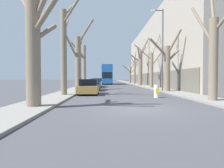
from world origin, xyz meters
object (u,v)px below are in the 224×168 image
double_decker_bus (107,74)px  parked_car_1 (93,85)px  street_tree_left_3 (83,64)px  parked_car_3 (97,83)px  street_tree_right_5 (130,73)px  parked_car_2 (96,84)px  lamp_post (162,46)px  parked_car_0 (89,87)px  street_tree_right_1 (167,65)px  street_tree_left_1 (64,48)px  street_tree_right_0 (213,52)px  street_tree_right_2 (151,66)px  street_tree_right_4 (135,69)px  street_tree_right_3 (140,66)px  street_tree_left_2 (78,60)px  street_tree_left_0 (34,38)px  traffic_bollard (157,91)px

double_decker_bus → parked_car_1: (-1.87, -24.45, -1.94)m
street_tree_left_3 → parked_car_3: size_ratio=1.65×
street_tree_right_5 → double_decker_bus: street_tree_right_5 is taller
parked_car_2 → lamp_post: (7.87, -9.09, 4.39)m
double_decker_bus → parked_car_3: (-1.87, -12.49, -1.90)m
parked_car_0 → street_tree_left_3: bearing=98.5°
street_tree_right_1 → street_tree_left_1: bearing=-156.7°
street_tree_right_0 → parked_car_1: size_ratio=1.73×
street_tree_right_2 → parked_car_3: (-8.39, 7.33, -2.66)m
parked_car_1 → street_tree_right_0: bearing=-55.0°
parked_car_2 → street_tree_right_0: bearing=-65.2°
street_tree_right_4 → parked_car_0: (-8.29, -27.59, -2.93)m
street_tree_right_0 → street_tree_right_3: 26.01m
parked_car_2 → parked_car_3: (0.00, 5.64, 0.03)m
street_tree_left_3 → street_tree_right_4: (10.35, 13.87, -0.18)m
street_tree_left_3 → street_tree_right_0: (10.63, -19.98, -0.57)m
parked_car_0 → street_tree_right_1: bearing=18.2°
street_tree_left_1 → street_tree_right_4: size_ratio=1.13×
street_tree_right_3 → parked_car_1: 16.41m
parked_car_2 → street_tree_left_1: bearing=-97.8°
parked_car_1 → parked_car_2: bearing=90.0°
street_tree_left_2 → street_tree_left_1: bearing=-89.9°
street_tree_left_0 → street_tree_right_4: bearing=74.2°
double_decker_bus → traffic_bollard: size_ratio=10.56×
street_tree_right_3 → traffic_bollard: (-2.65, -23.13, -3.45)m
street_tree_left_3 → parked_car_0: 14.22m
street_tree_right_5 → street_tree_right_4: bearing=-90.8°
double_decker_bus → parked_car_0: bearing=-93.5°
traffic_bollard → street_tree_left_0: bearing=-145.5°
street_tree_left_1 → double_decker_bus: (3.78, 32.08, -1.49)m
street_tree_right_5 → double_decker_bus: (-6.55, -6.54, -0.32)m
street_tree_left_3 → street_tree_right_5: size_ratio=1.15×
street_tree_left_2 → street_tree_right_5: (10.34, 30.06, -0.94)m
lamp_post → street_tree_left_0: bearing=-129.8°
street_tree_left_3 → double_decker_bus: size_ratio=0.69×
street_tree_right_2 → parked_car_2: 8.97m
street_tree_right_1 → street_tree_right_4: 24.87m
street_tree_right_0 → traffic_bollard: size_ratio=7.65×
parked_car_1 → lamp_post: (7.87, -2.77, 4.40)m
street_tree_right_3 → parked_car_0: (-8.29, -19.75, -3.27)m
street_tree_right_4 → parked_car_3: 13.06m
parked_car_2 → lamp_post: lamp_post is taller
street_tree_right_1 → parked_car_3: 17.47m
street_tree_left_2 → street_tree_left_3: 6.83m
parked_car_1 → traffic_bollard: (5.64, -9.35, -0.16)m
street_tree_left_3 → street_tree_right_0: 22.64m
street_tree_right_0 → parked_car_2: 20.59m
parked_car_2 → street_tree_left_3: bearing=145.1°
street_tree_right_2 → street_tree_right_5: size_ratio=1.28×
street_tree_left_2 → parked_car_3: bearing=80.1°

